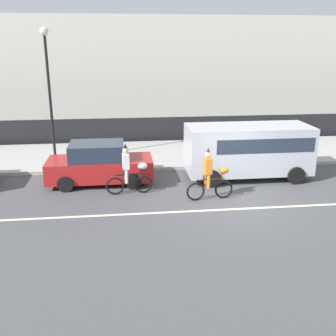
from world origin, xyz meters
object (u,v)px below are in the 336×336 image
at_px(street_lamp_post, 48,76).
at_px(parked_van_silver, 250,148).
at_px(parade_cyclist_orange, 211,177).
at_px(parked_car_red, 99,164).
at_px(parade_cyclist_zebra, 129,172).

bearing_deg(street_lamp_post, parked_van_silver, -18.93).
relative_size(parade_cyclist_orange, parked_car_red, 0.47).
height_order(parade_cyclist_zebra, parked_car_red, parade_cyclist_zebra).
height_order(parade_cyclist_orange, street_lamp_post, street_lamp_post).
height_order(parade_cyclist_zebra, parade_cyclist_orange, same).
xyz_separation_m(parade_cyclist_orange, street_lamp_post, (-6.14, 5.05, 3.15)).
distance_m(parade_cyclist_zebra, parade_cyclist_orange, 2.97).
distance_m(parade_cyclist_zebra, parked_car_red, 1.77).
distance_m(parked_car_red, street_lamp_post, 4.78).
bearing_deg(parked_car_red, street_lamp_post, 127.58).
relative_size(parked_van_silver, street_lamp_post, 0.85).
relative_size(parade_cyclist_orange, parked_van_silver, 0.38).
relative_size(parked_van_silver, parked_car_red, 1.22).
bearing_deg(parade_cyclist_zebra, parked_van_silver, 15.02).
bearing_deg(parade_cyclist_orange, parked_van_silver, 46.39).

